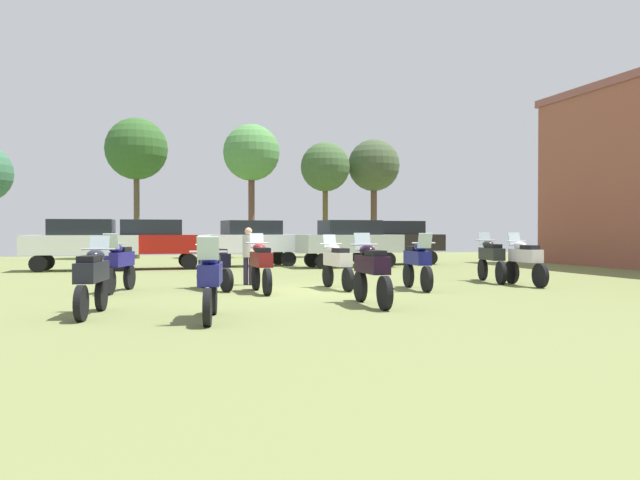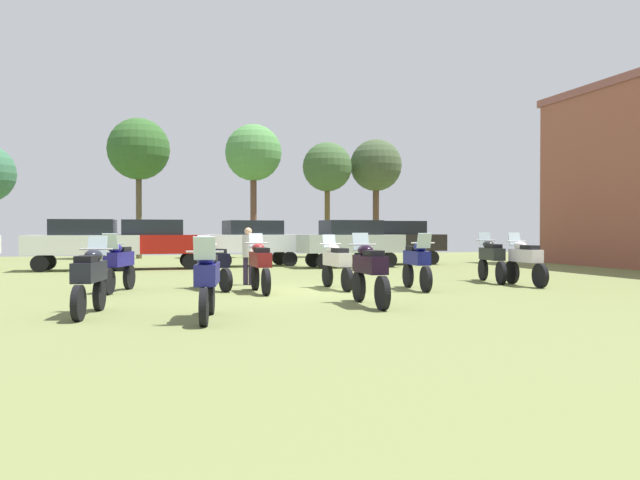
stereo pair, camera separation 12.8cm
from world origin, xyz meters
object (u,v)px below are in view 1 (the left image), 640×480
at_px(car_1, 82,241).
at_px(tree_3, 374,166).
at_px(motorcycle_1, 210,279).
at_px(motorcycle_8, 491,258).
at_px(motorcycle_12, 418,262).
at_px(car_2, 151,240).
at_px(car_3, 350,240).
at_px(tree_1, 136,150).
at_px(person_1, 248,252).
at_px(motorcycle_7, 525,260).
at_px(tree_7, 251,154).
at_px(motorcycle_5, 92,277).
at_px(motorcycle_2, 119,263).
at_px(car_6, 395,239).
at_px(motorcycle_9, 214,263).
at_px(motorcycle_4, 261,264).
at_px(car_4, 251,240).
at_px(motorcycle_6, 337,262).
at_px(tree_4, 325,168).
at_px(motorcycle_3, 371,270).

relative_size(car_1, tree_3, 0.62).
distance_m(motorcycle_1, motorcycle_8, 10.88).
bearing_deg(motorcycle_12, motorcycle_8, -146.75).
xyz_separation_m(car_2, tree_3, (13.34, 9.88, 4.31)).
xyz_separation_m(car_3, tree_1, (-8.75, 11.32, 4.91)).
distance_m(car_3, person_1, 9.52).
distance_m(motorcycle_7, tree_7, 21.72).
relative_size(tree_1, tree_7, 1.02).
distance_m(motorcycle_5, tree_1, 25.35).
height_order(motorcycle_7, motorcycle_8, motorcycle_8).
bearing_deg(car_1, motorcycle_2, -166.73).
distance_m(motorcycle_1, person_1, 7.22).
bearing_deg(car_3, tree_1, 33.94).
distance_m(motorcycle_2, motorcycle_7, 11.08).
bearing_deg(car_6, car_1, 92.36).
xyz_separation_m(motorcycle_8, motorcycle_9, (-8.37, -0.21, -0.04)).
distance_m(car_1, tree_7, 13.91).
bearing_deg(motorcycle_2, motorcycle_1, 124.13).
height_order(motorcycle_4, car_6, car_6).
distance_m(person_1, tree_3, 21.87).
distance_m(car_4, tree_1, 11.74).
bearing_deg(motorcycle_1, tree_7, -91.44).
relative_size(motorcycle_5, car_3, 0.48).
distance_m(motorcycle_8, motorcycle_12, 3.61).
relative_size(motorcycle_6, person_1, 1.29).
distance_m(motorcycle_8, tree_4, 19.63).
distance_m(motorcycle_4, tree_7, 21.52).
distance_m(motorcycle_5, motorcycle_12, 8.49).
bearing_deg(tree_1, motorcycle_9, -84.34).
relative_size(motorcycle_12, tree_1, 0.27).
distance_m(person_1, tree_1, 19.92).
relative_size(motorcycle_2, car_2, 0.48).
bearing_deg(person_1, tree_1, 133.72).
bearing_deg(motorcycle_4, car_1, 115.11).
bearing_deg(motorcycle_2, person_1, -142.70).
relative_size(motorcycle_8, car_2, 0.53).
height_order(motorcycle_5, tree_7, tree_7).
bearing_deg(motorcycle_12, motorcycle_2, -5.39).
distance_m(motorcycle_5, tree_3, 28.73).
relative_size(motorcycle_2, tree_4, 0.31).
bearing_deg(motorcycle_6, car_6, 57.27).
bearing_deg(tree_1, motorcycle_1, -87.15).
height_order(motorcycle_3, motorcycle_5, motorcycle_3).
bearing_deg(tree_7, tree_3, 1.29).
xyz_separation_m(motorcycle_2, motorcycle_8, (10.74, 0.25, 0.01)).
bearing_deg(motorcycle_4, motorcycle_8, 9.71).
height_order(car_2, car_4, same).
bearing_deg(tree_7, motorcycle_1, -101.32).
bearing_deg(car_6, car_4, 85.95).
relative_size(motorcycle_5, motorcycle_9, 1.02).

